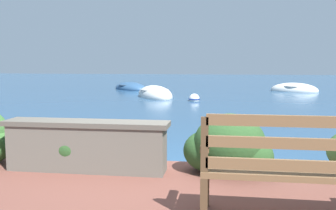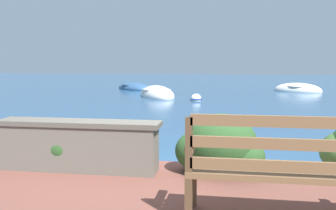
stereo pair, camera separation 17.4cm
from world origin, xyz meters
name	(u,v)px [view 1 (the left image)]	position (x,y,z in m)	size (l,w,h in m)	color
ground_plane	(163,176)	(0.00, 0.00, 0.00)	(80.00, 80.00, 0.00)	navy
park_bench	(302,166)	(1.44, -1.77, 0.71)	(1.66, 0.48, 0.93)	brown
stone_wall	(87,145)	(-0.86, -0.57, 0.53)	(2.04, 0.39, 0.62)	#666056
hedge_clump_left	(73,149)	(-1.08, -0.46, 0.46)	(0.81, 0.58, 0.55)	#2D5628
hedge_clump_centre	(228,148)	(0.86, -0.46, 0.54)	(1.07, 0.77, 0.73)	#284C23
rowboat_nearest	(155,95)	(-2.13, 11.19, 0.08)	(2.47, 3.13, 0.89)	silver
rowboat_mid	(294,90)	(4.50, 15.21, 0.07)	(2.73, 2.21, 0.79)	silver
rowboat_far	(130,88)	(-4.27, 15.42, 0.06)	(2.72, 2.82, 0.71)	#2D517A
mooring_buoy	(194,99)	(-0.30, 9.85, 0.07)	(0.47, 0.47, 0.43)	white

